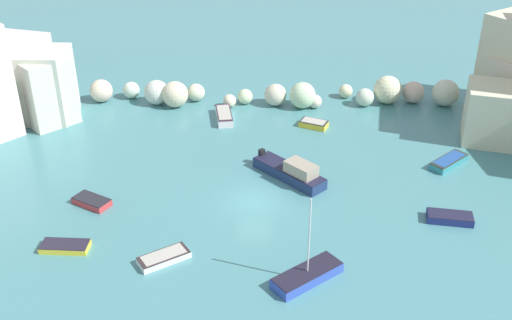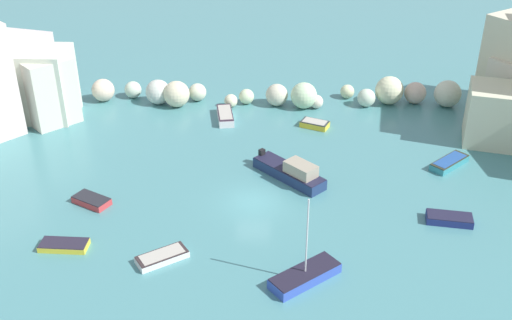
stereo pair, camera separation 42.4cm
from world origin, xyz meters
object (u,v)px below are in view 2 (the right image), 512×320
moored_boat_2 (305,275)px  moored_boat_8 (449,219)px  moored_boat_3 (92,200)px  moored_boat_6 (449,162)px  moored_boat_4 (225,115)px  moored_boat_7 (64,245)px  moored_boat_5 (162,257)px  moored_boat_0 (315,124)px  moored_boat_1 (292,172)px

moored_boat_2 → moored_boat_8: size_ratio=1.78×
moored_boat_3 → moored_boat_6: bearing=42.3°
moored_boat_2 → moored_boat_4: bearing=67.8°
moored_boat_7 → moored_boat_8: moored_boat_8 is taller
moored_boat_5 → moored_boat_6: 24.13m
moored_boat_2 → moored_boat_7: 15.46m
moored_boat_0 → moored_boat_3: size_ratio=0.92×
moored_boat_3 → moored_boat_1: bearing=44.0°
moored_boat_3 → moored_boat_4: bearing=88.5°
moored_boat_6 → moored_boat_4: bearing=-67.0°
moored_boat_6 → moored_boat_7: 29.43m
moored_boat_0 → moored_boat_2: moored_boat_2 is taller
moored_boat_0 → moored_boat_3: (-16.38, -13.04, -0.04)m
moored_boat_1 → moored_boat_3: bearing=-120.1°
moored_boat_0 → moored_boat_5: size_ratio=0.81×
moored_boat_2 → moored_boat_0: bearing=47.1°
moored_boat_0 → moored_boat_7: size_ratio=0.89×
moored_boat_3 → moored_boat_7: size_ratio=0.97×
moored_boat_1 → moored_boat_5: bearing=-84.3°
moored_boat_0 → moored_boat_2: bearing=-70.8°
moored_boat_0 → moored_boat_4: 8.16m
moored_boat_1 → moored_boat_5: (-8.11, -10.06, -0.39)m
moored_boat_3 → moored_boat_7: moored_boat_3 is taller
moored_boat_0 → moored_boat_3: bearing=-118.2°
moored_boat_7 → moored_boat_6: bearing=-155.2°
moored_boat_0 → moored_boat_2: (-1.47, -20.73, 0.08)m
moored_boat_3 → moored_boat_5: size_ratio=0.88×
moored_boat_1 → moored_boat_6: (12.45, 2.57, -0.34)m
moored_boat_1 → moored_boat_2: bearing=-42.1°
moored_boat_1 → moored_boat_6: moored_boat_1 is taller
moored_boat_7 → moored_boat_8: size_ratio=0.96×
moored_boat_3 → moored_boat_8: bearing=25.6°
moored_boat_5 → moored_boat_8: (18.74, 4.84, 0.02)m
moored_boat_2 → moored_boat_3: (-14.91, 7.69, -0.12)m
moored_boat_3 → moored_boat_5: moored_boat_3 is taller
moored_boat_5 → moored_boat_4: bearing=50.1°
moored_boat_5 → moored_boat_6: size_ratio=0.95×
moored_boat_5 → moored_boat_8: size_ratio=1.05×
moored_boat_0 → moored_boat_7: moored_boat_0 is taller
moored_boat_8 → moored_boat_5: bearing=22.5°
moored_boat_0 → moored_boat_4: bearing=-165.7°
moored_boat_3 → moored_boat_8: size_ratio=0.93×
moored_boat_4 → moored_boat_6: size_ratio=1.11×
moored_boat_1 → moored_boat_4: bearing=164.2°
moored_boat_4 → moored_boat_5: 20.57m
moored_boat_6 → moored_boat_7: size_ratio=1.15×
moored_boat_2 → moored_boat_8: moored_boat_2 is taller
moored_boat_8 → moored_boat_0: bearing=-51.3°
moored_boat_7 → moored_boat_5: bearing=172.9°
moored_boat_6 → moored_boat_7: moored_boat_6 is taller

